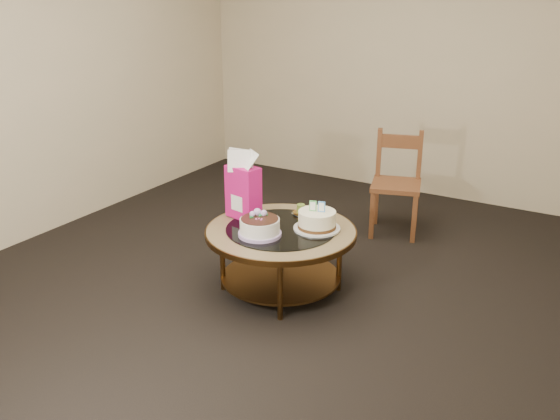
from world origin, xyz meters
The scene contains 8 objects.
ground centered at (0.00, 0.00, 0.00)m, with size 5.00×5.00×0.00m, color black.
room_walls centered at (0.00, 0.00, 1.54)m, with size 4.52×5.02×2.61m.
coffee_table centered at (0.00, 0.00, 0.38)m, with size 1.02×1.02×0.46m.
decorated_cake centered at (-0.06, -0.17, 0.51)m, with size 0.28×0.28×0.16m.
cream_cake centered at (0.21, 0.11, 0.52)m, with size 0.31×0.31×0.20m.
gift_bag centered at (-0.33, 0.05, 0.69)m, with size 0.26×0.21×0.48m.
pillar_candle centered at (-0.01, 0.30, 0.49)m, with size 0.12×0.12×0.08m.
dining_chair centered at (0.29, 1.40, 0.43)m, with size 0.49×0.49×0.85m.
Camera 1 is at (1.97, -3.33, 2.05)m, focal length 40.00 mm.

